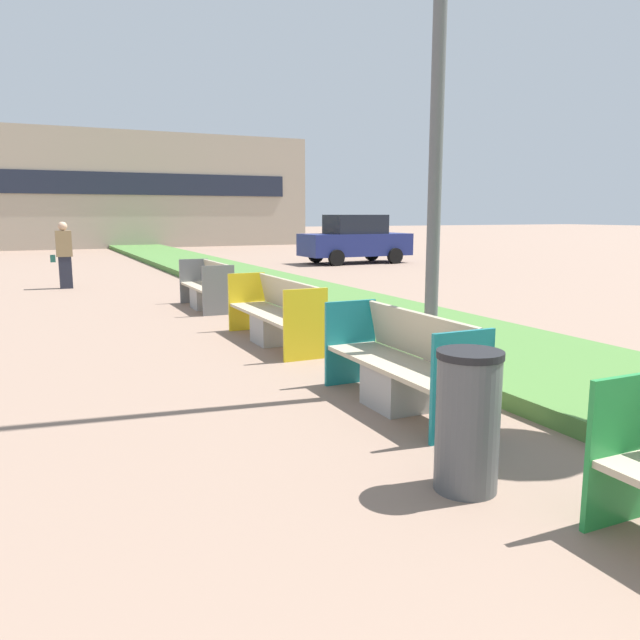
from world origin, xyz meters
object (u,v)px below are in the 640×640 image
object	(u,v)px
bench_grey_frame	(207,291)
pedestrian_walking	(64,255)
bench_yellow_frame	(276,318)
parked_car_distant	(355,240)
litter_bin	(468,421)
bench_teal_frame	(401,371)

from	to	relation	value
bench_grey_frame	pedestrian_walking	size ratio (longest dim) A/B	1.13
bench_yellow_frame	parked_car_distant	size ratio (longest dim) A/B	0.58
bench_grey_frame	bench_yellow_frame	bearing A→B (deg)	-89.91
bench_yellow_frame	bench_grey_frame	xyz separation A→B (m)	(-0.01, 3.80, -0.01)
litter_bin	parked_car_distant	xyz separation A→B (m)	(8.90, 18.14, 0.42)
bench_grey_frame	litter_bin	size ratio (longest dim) A/B	1.96
bench_grey_frame	parked_car_distant	bearing A→B (deg)	47.73
bench_yellow_frame	litter_bin	xyz separation A→B (m)	(-0.61, -5.22, 0.12)
bench_teal_frame	bench_grey_frame	size ratio (longest dim) A/B	1.06
bench_teal_frame	pedestrian_walking	distance (m)	12.40
bench_teal_frame	bench_yellow_frame	bearing A→B (deg)	89.92
bench_grey_frame	litter_bin	xyz separation A→B (m)	(-0.60, -9.01, 0.13)
pedestrian_walking	litter_bin	bearing A→B (deg)	-82.66
bench_yellow_frame	pedestrian_walking	xyz separation A→B (m)	(-2.40, 8.72, 0.48)
bench_teal_frame	litter_bin	xyz separation A→B (m)	(-0.60, -1.78, 0.13)
bench_yellow_frame	pedestrian_walking	distance (m)	9.06
bench_grey_frame	parked_car_distant	xyz separation A→B (m)	(8.29, 9.13, 0.55)
bench_yellow_frame	litter_bin	distance (m)	5.25
bench_yellow_frame	pedestrian_walking	size ratio (longest dim) A/B	1.43
litter_bin	pedestrian_walking	xyz separation A→B (m)	(-1.79, 13.94, 0.37)
pedestrian_walking	parked_car_distant	bearing A→B (deg)	21.47
bench_yellow_frame	pedestrian_walking	world-z (taller)	pedestrian_walking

